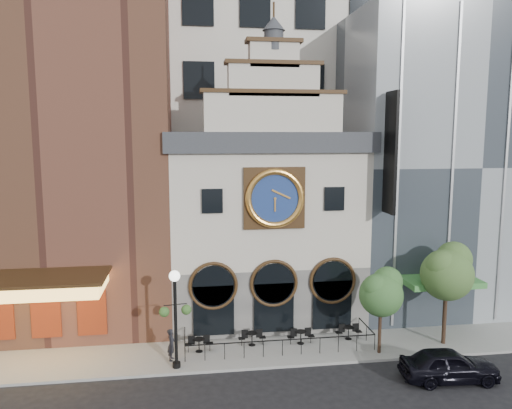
{
  "coord_description": "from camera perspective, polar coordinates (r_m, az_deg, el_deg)",
  "views": [
    {
      "loc": [
        -5.12,
        -24.32,
        12.19
      ],
      "look_at": [
        -0.78,
        6.0,
        7.9
      ],
      "focal_mm": 35.0,
      "sensor_mm": 36.0,
      "label": 1
    }
  ],
  "objects": [
    {
      "name": "ground",
      "position": [
        27.68,
        3.54,
        -18.17
      ],
      "size": [
        120.0,
        120.0,
        0.0
      ],
      "primitive_type": "plane",
      "color": "black",
      "rests_on": "ground"
    },
    {
      "name": "sidewalk",
      "position": [
        29.87,
        2.53,
        -15.96
      ],
      "size": [
        44.0,
        5.0,
        0.15
      ],
      "primitive_type": "cube",
      "color": "gray",
      "rests_on": "ground"
    },
    {
      "name": "clock_building",
      "position": [
        33.01,
        0.89,
        -1.62
      ],
      "size": [
        12.6,
        8.78,
        18.65
      ],
      "color": "#605E5B",
      "rests_on": "ground"
    },
    {
      "name": "theater_building",
      "position": [
        35.17,
        -21.32,
        8.11
      ],
      "size": [
        14.0,
        15.6,
        25.0
      ],
      "color": "brown",
      "rests_on": "ground"
    },
    {
      "name": "retail_building",
      "position": [
        38.85,
        19.72,
        4.49
      ],
      "size": [
        14.0,
        14.4,
        20.0
      ],
      "color": "gray",
      "rests_on": "ground"
    },
    {
      "name": "office_tower",
      "position": [
        45.29,
        -1.62,
        17.9
      ],
      "size": [
        20.0,
        16.0,
        40.0
      ],
      "primitive_type": "cube",
      "color": "silver",
      "rests_on": "ground"
    },
    {
      "name": "cafe_railing",
      "position": [
        29.66,
        2.53,
        -15.04
      ],
      "size": [
        10.6,
        2.6,
        0.9
      ],
      "primitive_type": null,
      "color": "black",
      "rests_on": "sidewalk"
    },
    {
      "name": "bistro_0",
      "position": [
        29.09,
        -6.53,
        -15.53
      ],
      "size": [
        1.58,
        0.68,
        0.9
      ],
      "color": "black",
      "rests_on": "sidewalk"
    },
    {
      "name": "bistro_1",
      "position": [
        29.71,
        -0.46,
        -14.96
      ],
      "size": [
        1.58,
        0.68,
        0.9
      ],
      "color": "black",
      "rests_on": "sidewalk"
    },
    {
      "name": "bistro_2",
      "position": [
        30.01,
        5.14,
        -14.75
      ],
      "size": [
        1.58,
        0.68,
        0.9
      ],
      "color": "black",
      "rests_on": "sidewalk"
    },
    {
      "name": "bistro_3",
      "position": [
        31.0,
        10.52,
        -14.09
      ],
      "size": [
        1.58,
        0.68,
        0.9
      ],
      "color": "black",
      "rests_on": "sidewalk"
    },
    {
      "name": "car_right",
      "position": [
        27.8,
        21.21,
        -16.73
      ],
      "size": [
        4.95,
        2.31,
        1.64
      ],
      "primitive_type": "imported",
      "rotation": [
        0.0,
        0.0,
        1.49
      ],
      "color": "black",
      "rests_on": "ground"
    },
    {
      "name": "pedestrian",
      "position": [
        28.18,
        -9.65,
        -15.5
      ],
      "size": [
        0.52,
        0.7,
        1.73
      ],
      "primitive_type": "imported",
      "rotation": [
        0.0,
        0.0,
        1.39
      ],
      "color": "black",
      "rests_on": "sidewalk"
    },
    {
      "name": "lamppost",
      "position": [
        26.46,
        -9.21,
        -11.61
      ],
      "size": [
        1.65,
        0.7,
        5.2
      ],
      "rotation": [
        0.0,
        0.0,
        0.15
      ],
      "color": "black",
      "rests_on": "sidewalk"
    },
    {
      "name": "tree_left",
      "position": [
        28.61,
        14.17,
        -9.58
      ],
      "size": [
        2.5,
        2.41,
        4.82
      ],
      "color": "#382619",
      "rests_on": "sidewalk"
    },
    {
      "name": "tree_right",
      "position": [
        30.76,
        21.05,
        -7.03
      ],
      "size": [
        3.09,
        2.97,
        5.94
      ],
      "color": "#382619",
      "rests_on": "sidewalk"
    }
  ]
}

